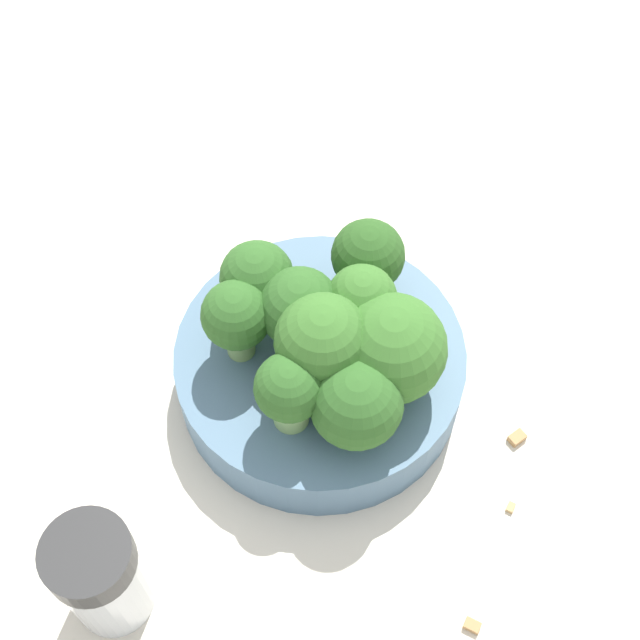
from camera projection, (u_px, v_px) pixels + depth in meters
name	position (u px, v px, depth m)	size (l,w,h in m)	color
ground_plane	(320.00, 383.00, 0.49)	(3.00, 3.00, 0.00)	beige
bowl	(320.00, 368.00, 0.48)	(0.15, 0.15, 0.03)	slate
broccoli_floret_0	(368.00, 258.00, 0.46)	(0.04, 0.04, 0.05)	#84AD66
broccoli_floret_1	(391.00, 350.00, 0.43)	(0.06, 0.06, 0.06)	#84AD66
broccoli_floret_2	(322.00, 343.00, 0.43)	(0.05, 0.05, 0.06)	#84AD66
broccoli_floret_3	(300.00, 309.00, 0.44)	(0.04, 0.04, 0.06)	#8EB770
broccoli_floret_4	(290.00, 391.00, 0.42)	(0.03, 0.03, 0.05)	#84AD66
broccoli_floret_5	(257.00, 279.00, 0.45)	(0.04, 0.04, 0.05)	#8EB770
broccoli_floret_6	(237.00, 318.00, 0.44)	(0.04, 0.04, 0.05)	#7A9E5B
broccoli_floret_7	(356.00, 404.00, 0.42)	(0.05, 0.05, 0.05)	#84AD66
broccoli_floret_8	(358.00, 297.00, 0.44)	(0.04, 0.04, 0.06)	#8EB770
pepper_shaker	(101.00, 576.00, 0.40)	(0.04, 0.04, 0.07)	silver
almond_crumb_0	(518.00, 436.00, 0.47)	(0.01, 0.01, 0.01)	#AD7F4C
almond_crumb_1	(511.00, 507.00, 0.45)	(0.01, 0.00, 0.01)	tan
almond_crumb_2	(473.00, 625.00, 0.42)	(0.01, 0.01, 0.01)	#AD7F4C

